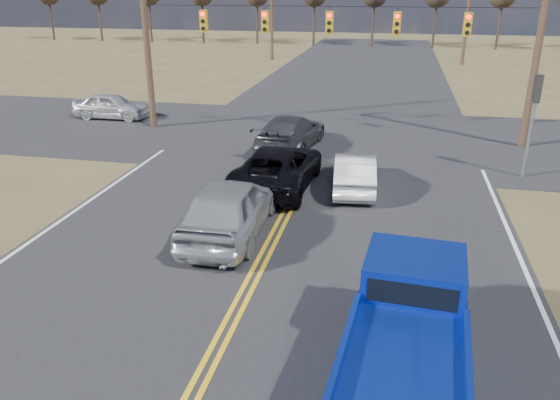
% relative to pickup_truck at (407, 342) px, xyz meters
% --- Properties ---
extents(ground, '(160.00, 160.00, 0.00)m').
position_rel_pickup_truck_xyz_m(ground, '(-3.69, -0.49, -1.02)').
color(ground, brown).
rests_on(ground, ground).
extents(road_main, '(14.00, 120.00, 0.02)m').
position_rel_pickup_truck_xyz_m(road_main, '(-3.69, 9.51, -1.02)').
color(road_main, '#28282B').
rests_on(road_main, ground).
extents(road_cross, '(120.00, 12.00, 0.02)m').
position_rel_pickup_truck_xyz_m(road_cross, '(-3.69, 17.51, -1.02)').
color(road_cross, '#28282B').
rests_on(road_cross, ground).
extents(signal_gantry, '(19.60, 4.83, 10.00)m').
position_rel_pickup_truck_xyz_m(signal_gantry, '(-3.19, 17.30, 4.05)').
color(signal_gantry, '#473323').
rests_on(signal_gantry, ground).
extents(utility_poles, '(19.60, 58.32, 10.00)m').
position_rel_pickup_truck_xyz_m(utility_poles, '(-3.69, 16.51, 4.21)').
color(utility_poles, '#473323').
rests_on(utility_poles, ground).
extents(treeline, '(87.00, 117.80, 7.40)m').
position_rel_pickup_truck_xyz_m(treeline, '(-3.69, 26.47, 4.69)').
color(treeline, '#33261C').
rests_on(treeline, ground).
extents(pickup_truck, '(2.58, 5.72, 2.09)m').
position_rel_pickup_truck_xyz_m(pickup_truck, '(0.00, 0.00, 0.00)').
color(pickup_truck, black).
rests_on(pickup_truck, ground).
extents(silver_suv, '(2.16, 5.16, 1.74)m').
position_rel_pickup_truck_xyz_m(silver_suv, '(-5.01, 5.74, -0.14)').
color(silver_suv, '#9A9DA2').
rests_on(silver_suv, ground).
extents(black_suv, '(2.74, 5.56, 1.52)m').
position_rel_pickup_truck_xyz_m(black_suv, '(-4.49, 10.01, -0.26)').
color(black_suv, black).
rests_on(black_suv, ground).
extents(white_car_queue, '(1.75, 4.17, 1.34)m').
position_rel_pickup_truck_xyz_m(white_car_queue, '(-1.74, 10.33, -0.35)').
color(white_car_queue, silver).
rests_on(white_car_queue, ground).
extents(dgrey_car_queue, '(2.77, 5.44, 1.51)m').
position_rel_pickup_truck_xyz_m(dgrey_car_queue, '(-4.99, 15.01, -0.26)').
color(dgrey_car_queue, '#3A3B40').
rests_on(dgrey_car_queue, ground).
extents(cross_car_west, '(1.69, 4.14, 1.41)m').
position_rel_pickup_truck_xyz_m(cross_car_west, '(-15.75, 18.85, -0.31)').
color(cross_car_west, silver).
rests_on(cross_car_west, ground).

